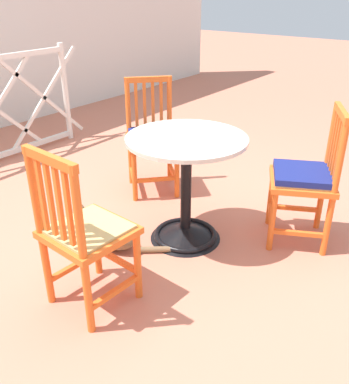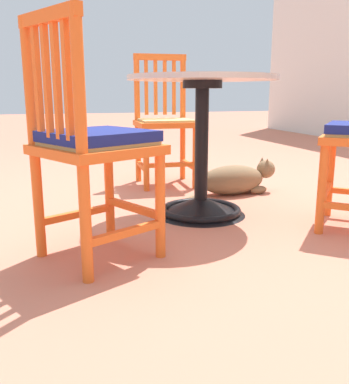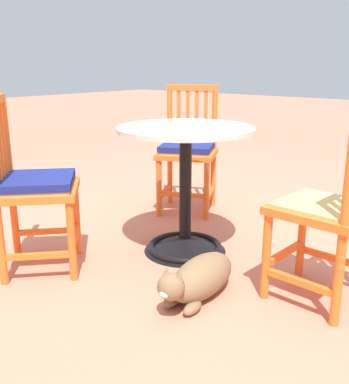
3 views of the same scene
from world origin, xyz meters
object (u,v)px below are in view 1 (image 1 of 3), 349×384
at_px(tabby_cat, 103,231).
at_px(orange_chair_facing_out, 152,139).
at_px(cafe_table, 186,201).
at_px(orange_chair_tucked_in, 84,234).
at_px(orange_chair_at_corner, 306,179).

bearing_deg(tabby_cat, orange_chair_facing_out, 18.15).
xyz_separation_m(cafe_table, orange_chair_tucked_in, (-0.84, 0.03, 0.15)).
distance_m(orange_chair_facing_out, tabby_cat, 0.96).
bearing_deg(cafe_table, tabby_cat, 134.51).
xyz_separation_m(cafe_table, tabby_cat, (-0.39, 0.40, -0.19)).
relative_size(cafe_table, orange_chair_tucked_in, 0.83).
height_order(cafe_table, orange_chair_at_corner, orange_chair_at_corner).
bearing_deg(orange_chair_facing_out, orange_chair_tucked_in, -153.60).
relative_size(orange_chair_tucked_in, orange_chair_facing_out, 1.00).
bearing_deg(orange_chair_tucked_in, cafe_table, -2.17).
relative_size(cafe_table, orange_chair_at_corner, 0.83).
xyz_separation_m(cafe_table, orange_chair_facing_out, (0.46, 0.68, 0.16)).
xyz_separation_m(orange_chair_at_corner, orange_chair_facing_out, (-0.00, 1.29, 0.00)).
distance_m(cafe_table, tabby_cat, 0.59).
xyz_separation_m(orange_chair_tucked_in, orange_chair_at_corner, (1.30, -0.64, 0.01)).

